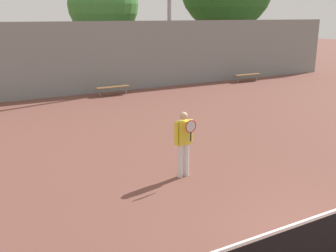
{
  "coord_description": "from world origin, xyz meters",
  "views": [
    {
      "loc": [
        -5.23,
        -3.48,
        3.88
      ],
      "look_at": [
        -0.24,
        5.47,
        0.97
      ],
      "focal_mm": 42.0,
      "sensor_mm": 36.0,
      "label": 1
    }
  ],
  "objects_px": {
    "bench_courtside_far": "(248,75)",
    "tree_green_tall": "(103,5)",
    "bench_courtside_near": "(113,87)",
    "tennis_player": "(184,141)"
  },
  "relations": [
    {
      "from": "tree_green_tall",
      "to": "tennis_player",
      "type": "bearing_deg",
      "value": -103.74
    },
    {
      "from": "bench_courtside_near",
      "to": "bench_courtside_far",
      "type": "height_order",
      "value": "same"
    },
    {
      "from": "bench_courtside_far",
      "to": "tree_green_tall",
      "type": "xyz_separation_m",
      "value": [
        -7.03,
        5.13,
        4.04
      ]
    },
    {
      "from": "tennis_player",
      "to": "bench_courtside_near",
      "type": "height_order",
      "value": "tennis_player"
    },
    {
      "from": "tennis_player",
      "to": "tree_green_tall",
      "type": "distance_m",
      "value": 16.38
    },
    {
      "from": "tree_green_tall",
      "to": "bench_courtside_far",
      "type": "bearing_deg",
      "value": -36.14
    },
    {
      "from": "bench_courtside_near",
      "to": "tree_green_tall",
      "type": "bearing_deg",
      "value": 73.04
    },
    {
      "from": "bench_courtside_near",
      "to": "bench_courtside_far",
      "type": "relative_size",
      "value": 0.96
    },
    {
      "from": "tennis_player",
      "to": "bench_courtside_far",
      "type": "xyz_separation_m",
      "value": [
        10.83,
        10.4,
        -0.52
      ]
    },
    {
      "from": "tennis_player",
      "to": "tree_green_tall",
      "type": "xyz_separation_m",
      "value": [
        3.8,
        15.54,
        3.52
      ]
    }
  ]
}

